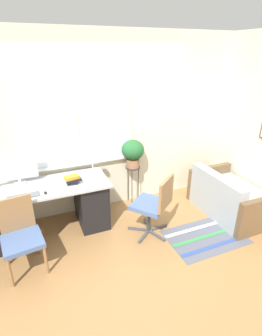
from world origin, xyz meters
TOP-DOWN VIEW (x-y plane):
  - ground_plane at (0.00, 0.00)m, footprint 14.00×14.00m
  - wall_back_with_window at (-0.02, 0.77)m, footprint 9.00×0.12m
  - wall_right_with_picture at (2.28, -0.00)m, footprint 0.08×9.00m
  - desk at (-1.08, 0.35)m, footprint 1.91×0.69m
  - monitor at (-1.28, 0.56)m, footprint 0.51×0.16m
  - keyboard at (-1.26, 0.15)m, footprint 0.39×0.12m
  - mouse at (-0.99, 0.13)m, footprint 0.04×0.06m
  - desk_lamp at (-0.29, 0.42)m, footprint 0.13×0.13m
  - book_stack at (-0.61, 0.29)m, footprint 0.23×0.16m
  - desk_chair_wooden at (-1.34, -0.23)m, footprint 0.49×0.50m
  - office_chair_swivel at (0.37, -0.26)m, footprint 0.63×0.64m
  - couch_loveseat at (1.74, -0.24)m, footprint 0.83×1.26m
  - plant_stand at (0.43, 0.63)m, footprint 0.24×0.24m
  - potted_plant at (0.43, 0.63)m, footprint 0.36×0.36m
  - floor_rug_striped at (1.01, -0.63)m, footprint 1.08×0.72m

SIDE VIEW (x-z plane):
  - ground_plane at x=0.00m, z-range 0.00..0.00m
  - floor_rug_striped at x=1.01m, z-range 0.00..0.01m
  - couch_loveseat at x=1.74m, z-range -0.10..0.61m
  - desk at x=-1.08m, z-range 0.02..0.76m
  - desk_chair_wooden at x=-1.34m, z-range 0.02..0.89m
  - office_chair_swivel at x=0.37m, z-range 0.03..0.93m
  - plant_stand at x=0.43m, z-range 0.24..0.91m
  - keyboard at x=-1.26m, z-range 0.74..0.76m
  - mouse at x=-0.99m, z-range 0.74..0.77m
  - book_stack at x=-0.61m, z-range 0.74..0.85m
  - potted_plant at x=0.43m, z-range 0.71..1.16m
  - monitor at x=-1.28m, z-range 0.75..1.19m
  - desk_lamp at x=-0.29m, z-range 0.81..1.22m
  - wall_right_with_picture at x=2.28m, z-range 0.00..2.70m
  - wall_back_with_window at x=-0.02m, z-range 0.00..2.70m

